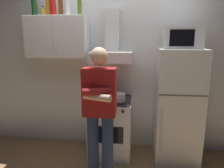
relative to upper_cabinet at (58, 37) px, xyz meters
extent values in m
plane|color=olive|center=(0.85, -0.37, -1.75)|extent=(7.00, 7.00, 0.00)
cube|color=white|center=(0.85, 0.23, -0.40)|extent=(4.80, 0.10, 2.70)
cube|color=white|center=(0.00, 0.01, 0.00)|extent=(0.90, 0.34, 0.60)
cube|color=white|center=(-0.22, -0.17, 0.00)|extent=(0.43, 0.01, 0.58)
cube|color=white|center=(0.22, -0.17, 0.00)|extent=(0.43, 0.01, 0.58)
sphere|color=#B2B2B7|center=(-0.04, -0.18, -0.18)|extent=(0.02, 0.02, 0.02)
sphere|color=#B2B2B7|center=(0.04, -0.18, -0.18)|extent=(0.02, 0.02, 0.02)
cube|color=white|center=(0.80, -0.12, -1.32)|extent=(0.60, 0.60, 0.85)
cube|color=black|center=(0.80, -0.12, -0.89)|extent=(0.59, 0.59, 0.01)
cube|color=black|center=(0.80, -0.43, -1.30)|extent=(0.42, 0.01, 0.24)
cylinder|color=black|center=(0.67, -0.24, -0.88)|extent=(0.16, 0.16, 0.01)
cylinder|color=black|center=(0.93, -0.24, -0.88)|extent=(0.16, 0.16, 0.01)
cylinder|color=black|center=(0.67, 0.00, -0.88)|extent=(0.16, 0.16, 0.01)
cylinder|color=black|center=(0.93, 0.00, -0.88)|extent=(0.16, 0.16, 0.01)
cylinder|color=black|center=(0.60, -0.44, -0.95)|extent=(0.04, 0.02, 0.04)
cylinder|color=black|center=(0.73, -0.44, -0.95)|extent=(0.04, 0.02, 0.04)
cylinder|color=black|center=(0.87, -0.44, -0.95)|extent=(0.04, 0.02, 0.04)
cylinder|color=black|center=(1.00, -0.44, -0.95)|extent=(0.04, 0.02, 0.04)
cube|color=white|center=(0.80, -0.04, -0.27)|extent=(0.60, 0.44, 0.15)
cube|color=white|center=(0.80, 0.10, 0.10)|extent=(0.20, 0.16, 0.60)
cube|color=silver|center=(1.75, -0.12, -0.95)|extent=(0.60, 0.60, 1.60)
cube|color=#4C4C4C|center=(1.75, -0.43, -0.71)|extent=(0.59, 0.01, 0.01)
cylinder|color=silver|center=(1.50, -0.44, -1.19)|extent=(0.02, 0.02, 0.60)
cube|color=silver|center=(1.75, -0.10, -0.01)|extent=(0.48, 0.36, 0.28)
cube|color=black|center=(1.71, -0.29, -0.01)|extent=(0.30, 0.01, 0.20)
cylinder|color=navy|center=(0.66, -0.72, -1.32)|extent=(0.14, 0.14, 0.85)
cylinder|color=navy|center=(0.84, -0.72, -1.32)|extent=(0.14, 0.14, 0.85)
cube|color=maroon|center=(0.75, -0.72, -0.62)|extent=(0.38, 0.20, 0.56)
cylinder|color=maroon|center=(0.75, -0.86, -0.58)|extent=(0.33, 0.17, 0.08)
cylinder|color=#DBAD89|center=(0.75, -0.86, -0.64)|extent=(0.33, 0.17, 0.08)
sphere|color=#DBAD89|center=(0.75, -0.72, -0.21)|extent=(0.20, 0.20, 0.20)
cylinder|color=#B7BABF|center=(0.93, -0.24, -0.82)|extent=(0.18, 0.18, 0.12)
cylinder|color=black|center=(0.81, -0.24, -0.78)|extent=(0.05, 0.01, 0.01)
cylinder|color=black|center=(1.05, -0.24, -0.78)|extent=(0.05, 0.01, 0.01)
cylinder|color=silver|center=(0.16, 0.00, 0.44)|extent=(0.08, 0.08, 0.28)
cylinder|color=brown|center=(0.06, 0.02, 0.41)|extent=(0.06, 0.06, 0.23)
cylinder|color=#19471E|center=(-0.34, 0.02, 0.47)|extent=(0.08, 0.08, 0.33)
cylinder|color=#4C6B19|center=(0.33, 0.03, 0.42)|extent=(0.06, 0.06, 0.23)
cylinder|color=gold|center=(-0.22, 0.04, 0.36)|extent=(0.06, 0.06, 0.13)
cylinder|color=black|center=(-0.22, 0.04, 0.44)|extent=(0.03, 0.03, 0.02)
cylinder|color=#B7721E|center=(-0.12, 0.01, 0.45)|extent=(0.07, 0.07, 0.30)
cylinder|color=red|center=(-0.04, -0.02, 0.43)|extent=(0.08, 0.08, 0.26)
camera|label=1|loc=(1.19, -3.00, -0.01)|focal=33.24mm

